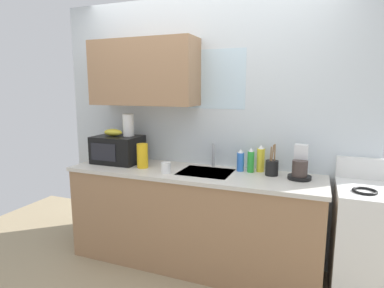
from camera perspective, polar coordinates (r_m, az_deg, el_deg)
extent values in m
cube|color=silver|center=(3.16, 2.32, 2.79)|extent=(3.08, 0.10, 2.50)
cube|color=#9E7551|center=(3.18, -8.66, 12.47)|extent=(1.07, 0.32, 0.62)
cube|color=silver|center=(3.06, 4.40, 11.44)|extent=(0.56, 0.02, 0.55)
cube|color=#9E7551|center=(3.06, 0.00, -13.36)|extent=(2.28, 0.60, 0.86)
cube|color=beige|center=(2.91, 0.00, -5.19)|extent=(2.31, 0.63, 0.03)
cube|color=#9EA0A5|center=(2.90, 2.47, -6.33)|extent=(0.46, 0.38, 0.14)
cylinder|color=#B2B5BA|center=(3.06, 3.84, -1.99)|extent=(0.03, 0.03, 0.22)
cube|color=white|center=(2.91, 29.89, -15.60)|extent=(0.60, 0.60, 0.90)
torus|color=black|center=(2.64, 28.46, -7.40)|extent=(0.17, 0.17, 0.02)
cube|color=white|center=(3.01, 30.02, -3.95)|extent=(0.60, 0.04, 0.18)
cube|color=black|center=(3.30, -13.08, -0.94)|extent=(0.46, 0.34, 0.27)
cube|color=black|center=(3.19, -15.58, -1.41)|extent=(0.28, 0.01, 0.17)
ellipsoid|color=gold|center=(3.30, -13.91, 2.02)|extent=(0.20, 0.11, 0.07)
cylinder|color=white|center=(3.25, -11.29, 3.34)|extent=(0.11, 0.11, 0.22)
cylinder|color=black|center=(2.79, 18.61, -5.68)|extent=(0.19, 0.19, 0.03)
cylinder|color=#3F332D|center=(2.77, 18.69, -4.13)|extent=(0.12, 0.12, 0.13)
cube|color=silver|center=(2.83, 18.84, -2.68)|extent=(0.11, 0.09, 0.26)
cylinder|color=blue|center=(2.93, 8.64, -3.18)|extent=(0.06, 0.06, 0.17)
cone|color=white|center=(2.91, 8.69, -1.23)|extent=(0.05, 0.05, 0.04)
cylinder|color=green|center=(2.90, 10.44, -3.15)|extent=(0.06, 0.06, 0.19)
cone|color=white|center=(2.88, 10.51, -0.99)|extent=(0.04, 0.04, 0.04)
cylinder|color=yellow|center=(2.94, 12.16, -2.84)|extent=(0.07, 0.07, 0.21)
cone|color=white|center=(2.91, 12.24, -0.49)|extent=(0.05, 0.05, 0.04)
cylinder|color=gold|center=(3.04, -8.84, -2.09)|extent=(0.10, 0.10, 0.23)
cylinder|color=white|center=(2.85, -4.68, -4.22)|extent=(0.08, 0.08, 0.09)
cylinder|color=black|center=(2.84, 14.07, -4.17)|extent=(0.11, 0.11, 0.13)
cylinder|color=olive|center=(2.82, 13.83, -2.59)|extent=(0.02, 0.03, 0.21)
cylinder|color=olive|center=(2.83, 14.53, -2.36)|extent=(0.01, 0.02, 0.23)
cylinder|color=olive|center=(2.80, 14.09, -2.46)|extent=(0.03, 0.03, 0.23)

